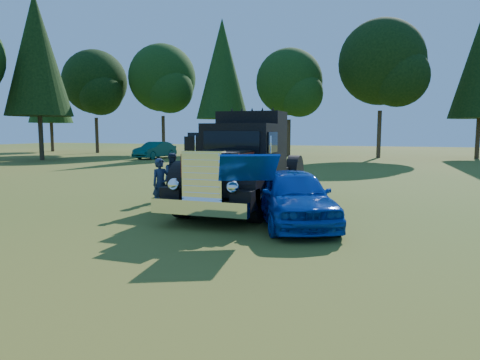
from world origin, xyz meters
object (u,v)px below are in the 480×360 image
at_px(diamond_t_truck, 243,166).
at_px(hotrod_coupe, 293,196).
at_px(spectator_far, 174,176).
at_px(spectator_near, 161,184).
at_px(distant_teal_car, 155,150).

xyz_separation_m(diamond_t_truck, hotrod_coupe, (1.98, -1.91, -0.56)).
bearing_deg(spectator_far, spectator_near, -122.91).
distance_m(spectator_near, spectator_far, 2.09).
distance_m(hotrod_coupe, distant_teal_car, 27.55).
relative_size(hotrod_coupe, spectator_far, 2.79).
distance_m(diamond_t_truck, distant_teal_car, 24.84).
bearing_deg(distant_teal_car, spectator_near, -52.24).
relative_size(diamond_t_truck, distant_teal_car, 1.64).
xyz_separation_m(hotrod_coupe, distant_teal_car, (-16.80, 21.84, -0.00)).
relative_size(diamond_t_truck, spectator_far, 4.42).
bearing_deg(diamond_t_truck, hotrod_coupe, -44.00).
bearing_deg(spectator_far, distant_teal_car, 71.84).
bearing_deg(spectator_near, diamond_t_truck, -28.29).
bearing_deg(distant_teal_car, diamond_t_truck, -46.37).
bearing_deg(distant_teal_car, hotrod_coupe, -45.44).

